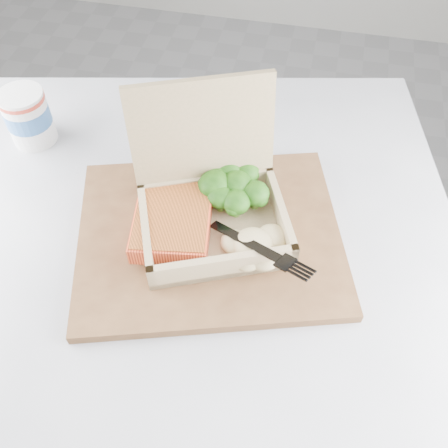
% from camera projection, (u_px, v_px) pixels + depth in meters
% --- Properties ---
extents(floor, '(4.00, 4.00, 0.00)m').
position_uv_depth(floor, '(61.00, 436.00, 1.24)').
color(floor, gray).
rests_on(floor, ground).
extents(cafe_table, '(0.95, 0.95, 0.73)m').
position_uv_depth(cafe_table, '(188.00, 315.00, 0.85)').
color(cafe_table, black).
rests_on(cafe_table, floor).
extents(serving_tray, '(0.44, 0.39, 0.02)m').
position_uv_depth(serving_tray, '(210.00, 236.00, 0.71)').
color(serving_tray, brown).
rests_on(serving_tray, cafe_table).
extents(takeout_container, '(0.25, 0.24, 0.19)m').
position_uv_depth(takeout_container, '(210.00, 197.00, 0.68)').
color(takeout_container, tan).
rests_on(takeout_container, serving_tray).
extents(salmon_fillet, '(0.12, 0.15, 0.03)m').
position_uv_depth(salmon_fillet, '(173.00, 219.00, 0.68)').
color(salmon_fillet, '#FF6431').
rests_on(salmon_fillet, takeout_container).
extents(broccoli_pile, '(0.11, 0.11, 0.04)m').
position_uv_depth(broccoli_pile, '(236.00, 190.00, 0.71)').
color(broccoli_pile, '#357C1B').
rests_on(broccoli_pile, takeout_container).
extents(mashed_potatoes, '(0.09, 0.08, 0.03)m').
position_uv_depth(mashed_potatoes, '(253.00, 244.00, 0.66)').
color(mashed_potatoes, '#CAB583').
rests_on(mashed_potatoes, takeout_container).
extents(plastic_fork, '(0.16, 0.11, 0.04)m').
position_uv_depth(plastic_fork, '(232.00, 231.00, 0.66)').
color(plastic_fork, black).
rests_on(plastic_fork, mashed_potatoes).
extents(paper_cup, '(0.07, 0.07, 0.09)m').
position_uv_depth(paper_cup, '(28.00, 116.00, 0.80)').
color(paper_cup, silver).
rests_on(paper_cup, cafe_table).
extents(receipt, '(0.08, 0.14, 0.00)m').
position_uv_depth(receipt, '(218.00, 150.00, 0.82)').
color(receipt, white).
rests_on(receipt, cafe_table).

